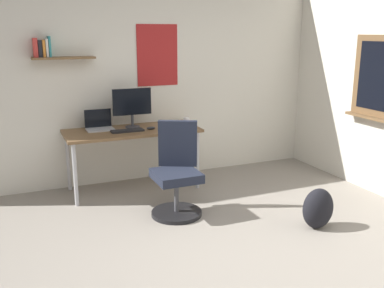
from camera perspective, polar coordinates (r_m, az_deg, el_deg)
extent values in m
plane|color=gray|center=(3.67, 3.97, -15.65)|extent=(5.20, 5.20, 0.00)
cube|color=silver|center=(5.50, -7.52, 8.69)|extent=(5.00, 0.10, 2.60)
cube|color=brown|center=(5.17, -16.31, 10.66)|extent=(0.68, 0.20, 0.02)
cube|color=#A51E1E|center=(5.51, -4.50, 11.38)|extent=(0.52, 0.01, 0.74)
cube|color=#C63833|center=(5.16, -19.66, 11.68)|extent=(0.04, 0.14, 0.21)
cube|color=black|center=(5.16, -19.12, 11.60)|extent=(0.04, 0.14, 0.18)
cube|color=orange|center=(5.17, -18.68, 11.64)|extent=(0.03, 0.14, 0.18)
cube|color=silver|center=(5.17, -18.32, 11.74)|extent=(0.03, 0.14, 0.20)
cube|color=teal|center=(5.17, -17.99, 11.92)|extent=(0.02, 0.14, 0.22)
cube|color=brown|center=(5.28, 23.67, 2.81)|extent=(0.12, 1.10, 0.03)
cube|color=brown|center=(5.16, -7.77, 1.69)|extent=(1.55, 0.66, 0.03)
cylinder|color=#B7B7BC|center=(4.87, -14.90, -3.91)|extent=(0.04, 0.04, 0.70)
cylinder|color=#B7B7BC|center=(5.23, 0.70, -2.11)|extent=(0.04, 0.04, 0.70)
cylinder|color=#B7B7BC|center=(5.38, -15.75, -2.22)|extent=(0.04, 0.04, 0.70)
cylinder|color=#B7B7BC|center=(5.71, -1.47, -0.70)|extent=(0.04, 0.04, 0.70)
cylinder|color=black|center=(4.59, -2.01, -8.93)|extent=(0.52, 0.52, 0.04)
cylinder|color=#4C4C51|center=(4.52, -2.03, -6.71)|extent=(0.05, 0.05, 0.34)
cube|color=#1E2333|center=(4.44, -2.06, -4.13)|extent=(0.44, 0.44, 0.09)
cube|color=#1E2333|center=(4.55, -1.86, 0.08)|extent=(0.39, 0.24, 0.48)
cube|color=#ADAFB5|center=(5.19, -11.82, 1.87)|extent=(0.31, 0.21, 0.02)
cube|color=black|center=(5.26, -12.10, 3.30)|extent=(0.31, 0.01, 0.21)
cylinder|color=#38383D|center=(5.27, -7.71, 2.23)|extent=(0.17, 0.17, 0.01)
cylinder|color=#38383D|center=(5.26, -7.74, 3.05)|extent=(0.03, 0.03, 0.14)
cube|color=black|center=(5.21, -7.79, 5.46)|extent=(0.46, 0.02, 0.31)
cube|color=black|center=(5.06, -8.38, 1.72)|extent=(0.37, 0.13, 0.02)
ellipsoid|color=#262628|center=(5.13, -5.35, 2.07)|extent=(0.10, 0.06, 0.03)
cylinder|color=silver|center=(5.33, -0.70, 2.91)|extent=(0.08, 0.08, 0.09)
ellipsoid|color=black|center=(4.40, 16.02, -8.03)|extent=(0.32, 0.22, 0.40)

